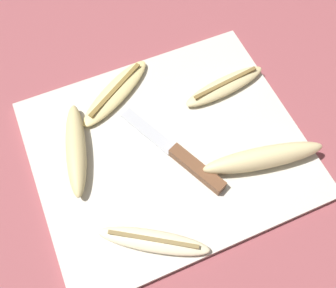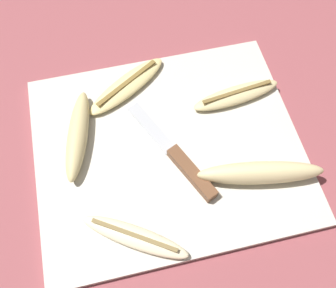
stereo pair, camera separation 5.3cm
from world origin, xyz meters
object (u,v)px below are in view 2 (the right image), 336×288
object	(u,v)px
banana_spotted_left	(78,135)
banana_bright_far	(135,237)
knife	(185,165)
banana_ripe_center	(261,173)
banana_golden_short	(127,86)
banana_mellow_near	(236,95)

from	to	relation	value
banana_spotted_left	banana_bright_far	distance (m)	0.20
banana_bright_far	knife	bearing A→B (deg)	43.80
banana_ripe_center	banana_golden_short	xyz separation A→B (m)	(-0.17, 0.22, -0.01)
banana_spotted_left	knife	bearing A→B (deg)	-29.39
banana_ripe_center	knife	bearing A→B (deg)	157.74
knife	banana_golden_short	bearing A→B (deg)	85.33
knife	banana_golden_short	world-z (taller)	same
banana_golden_short	banana_spotted_left	size ratio (longest dim) A/B	0.97
banana_mellow_near	banana_golden_short	bearing A→B (deg)	160.59
banana_spotted_left	banana_bright_far	size ratio (longest dim) A/B	1.09
knife	banana_ripe_center	xyz separation A→B (m)	(0.11, -0.05, 0.01)
banana_mellow_near	banana_bright_far	xyz separation A→B (m)	(-0.22, -0.21, 0.00)
banana_ripe_center	banana_mellow_near	size ratio (longest dim) A/B	1.23
banana_ripe_center	banana_bright_far	bearing A→B (deg)	-166.33
knife	banana_ripe_center	distance (m)	0.12
banana_bright_far	banana_golden_short	bearing A→B (deg)	81.96
banana_ripe_center	banana_golden_short	distance (m)	0.28
banana_ripe_center	banana_spotted_left	world-z (taller)	banana_ripe_center
banana_ripe_center	banana_mellow_near	world-z (taller)	banana_ripe_center
banana_mellow_near	banana_spotted_left	bearing A→B (deg)	-175.93
knife	banana_spotted_left	size ratio (longest dim) A/B	1.21
knife	banana_spotted_left	world-z (taller)	banana_spotted_left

